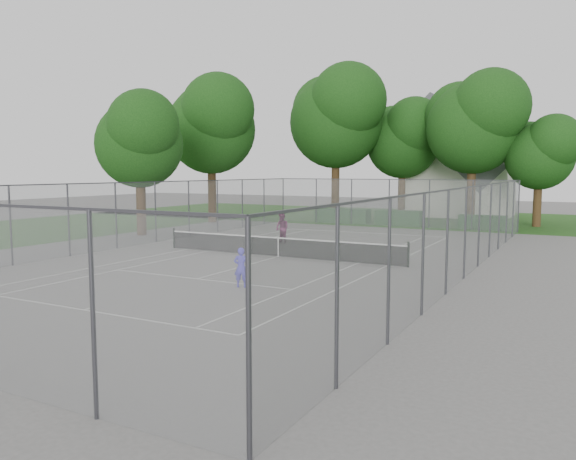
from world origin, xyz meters
The scene contains 17 objects.
ground centered at (0.00, 0.00, 0.00)m, with size 120.00×120.00×0.00m, color slate.
grass_far centered at (0.00, 26.00, 0.00)m, with size 60.00×20.00×0.00m, color #204C15.
court_markings centered at (0.00, 0.00, 0.01)m, with size 11.03×23.83×0.01m.
tennis_net centered at (0.00, 0.00, 0.51)m, with size 12.87×0.10×1.10m.
perimeter_fence centered at (0.00, 0.00, 1.81)m, with size 18.08×34.08×3.52m.
tree_far_left centered at (-6.07, 21.16, 8.92)m, with size 9.03×8.24×12.98m.
tree_far_midleft centered at (-1.36, 24.92, 7.14)m, with size 7.22×6.60×10.38m.
tree_far_midright centered at (5.16, 21.53, 7.99)m, with size 8.09×7.38×11.63m.
tree_far_right centered at (9.85, 21.87, 5.62)m, with size 5.70×5.20×8.19m.
tree_side_back centered at (-13.54, 13.48, 7.98)m, with size 8.08×7.38×11.61m.
tree_side_front centered at (-12.19, 3.84, 6.26)m, with size 6.34×5.79×9.11m.
hedge_left centered at (-4.33, 18.46, 0.55)m, with size 4.41×1.32×1.10m, color #174818.
hedge_mid centered at (0.29, 18.42, 0.55)m, with size 3.51×1.00×1.10m, color #174818.
hedge_right centered at (6.53, 18.21, 0.49)m, with size 3.23×1.19×0.97m, color #174818.
house centered at (2.72, 29.55, 4.41)m, with size 8.80×6.82×10.95m.
girl_player centered at (2.33, -6.89, 0.71)m, with size 0.52×0.34×1.43m, color #4239D7.
woman_player centered at (-2.21, 4.43, 0.87)m, with size 0.85×0.66×1.74m, color #632148.
Camera 1 is at (13.04, -23.40, 4.11)m, focal length 35.00 mm.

